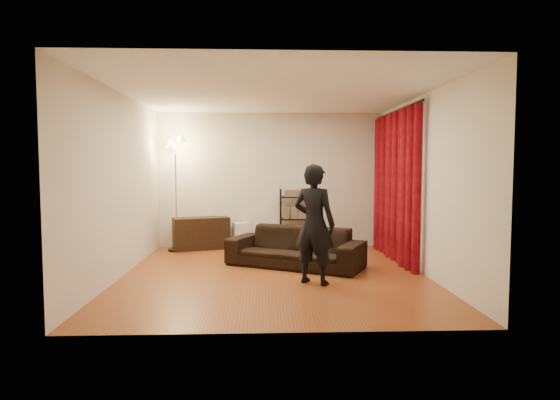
{
  "coord_description": "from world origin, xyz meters",
  "views": [
    {
      "loc": [
        -0.18,
        -6.94,
        1.61
      ],
      "look_at": [
        0.1,
        0.3,
        1.1
      ],
      "focal_mm": 30.0,
      "sensor_mm": 36.0,
      "label": 1
    }
  ],
  "objects_px": {
    "floor_lamp": "(176,194)",
    "sofa": "(295,247)",
    "media_cabinet": "(201,233)",
    "storage_boxes": "(242,235)",
    "person": "(314,224)",
    "wire_shelf": "(294,219)"
  },
  "relations": [
    {
      "from": "sofa",
      "to": "wire_shelf",
      "type": "bearing_deg",
      "value": 113.98
    },
    {
      "from": "storage_boxes",
      "to": "wire_shelf",
      "type": "relative_size",
      "value": 0.43
    },
    {
      "from": "person",
      "to": "media_cabinet",
      "type": "bearing_deg",
      "value": -24.15
    },
    {
      "from": "sofa",
      "to": "floor_lamp",
      "type": "height_order",
      "value": "floor_lamp"
    },
    {
      "from": "person",
      "to": "storage_boxes",
      "type": "relative_size",
      "value": 3.22
    },
    {
      "from": "floor_lamp",
      "to": "sofa",
      "type": "bearing_deg",
      "value": -34.99
    },
    {
      "from": "sofa",
      "to": "storage_boxes",
      "type": "distance_m",
      "value": 2.01
    },
    {
      "from": "sofa",
      "to": "wire_shelf",
      "type": "xyz_separation_m",
      "value": [
        0.1,
        1.67,
        0.28
      ]
    },
    {
      "from": "sofa",
      "to": "storage_boxes",
      "type": "relative_size",
      "value": 4.22
    },
    {
      "from": "wire_shelf",
      "to": "floor_lamp",
      "type": "height_order",
      "value": "floor_lamp"
    },
    {
      "from": "person",
      "to": "floor_lamp",
      "type": "bearing_deg",
      "value": -16.55
    },
    {
      "from": "media_cabinet",
      "to": "floor_lamp",
      "type": "xyz_separation_m",
      "value": [
        -0.45,
        -0.17,
        0.79
      ]
    },
    {
      "from": "person",
      "to": "storage_boxes",
      "type": "bearing_deg",
      "value": -37.26
    },
    {
      "from": "sofa",
      "to": "media_cabinet",
      "type": "relative_size",
      "value": 2.02
    },
    {
      "from": "media_cabinet",
      "to": "storage_boxes",
      "type": "relative_size",
      "value": 2.09
    },
    {
      "from": "sofa",
      "to": "wire_shelf",
      "type": "relative_size",
      "value": 1.83
    },
    {
      "from": "sofa",
      "to": "storage_boxes",
      "type": "bearing_deg",
      "value": 145.22
    },
    {
      "from": "sofa",
      "to": "storage_boxes",
      "type": "height_order",
      "value": "sofa"
    },
    {
      "from": "person",
      "to": "floor_lamp",
      "type": "height_order",
      "value": "floor_lamp"
    },
    {
      "from": "media_cabinet",
      "to": "storage_boxes",
      "type": "height_order",
      "value": "media_cabinet"
    },
    {
      "from": "storage_boxes",
      "to": "floor_lamp",
      "type": "relative_size",
      "value": 0.23
    },
    {
      "from": "media_cabinet",
      "to": "sofa",
      "type": "bearing_deg",
      "value": -62.63
    }
  ]
}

